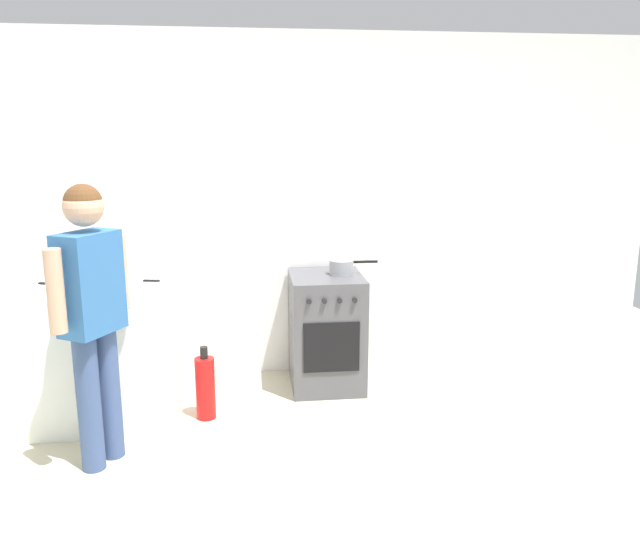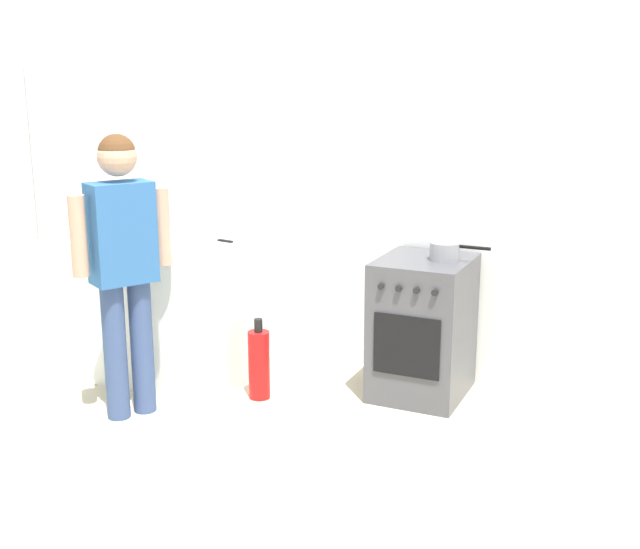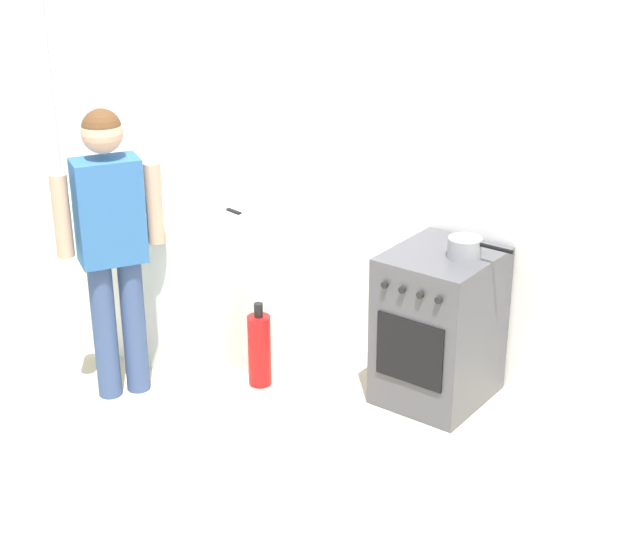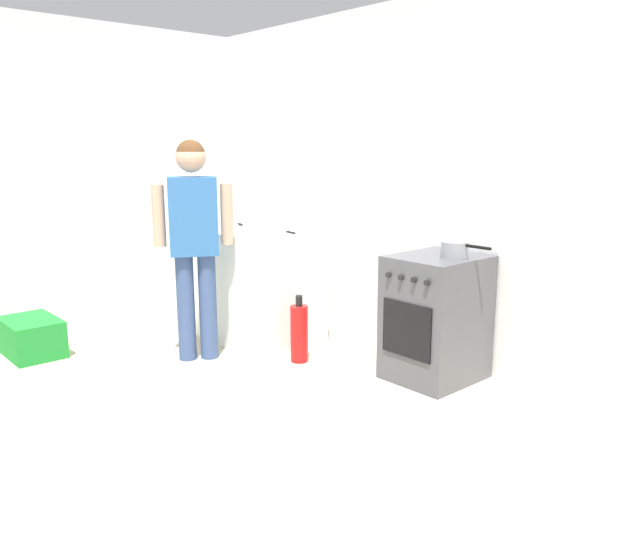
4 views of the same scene
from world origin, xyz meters
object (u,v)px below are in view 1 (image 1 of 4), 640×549
fire_extinguisher (205,387)px  knife_paring (147,281)px  oven_left (326,331)px  knife_chef (4,292)px  knife_carving (34,283)px  pot (342,267)px  person (91,303)px

fire_extinguisher → knife_paring: bearing=150.1°
oven_left → knife_chef: knife_chef is taller
knife_paring → fire_extinguisher: bearing=-29.9°
knife_carving → fire_extinguisher: bearing=-12.2°
oven_left → pot: pot is taller
person → pot: bearing=33.3°
pot → knife_chef: size_ratio=1.24×
pot → person: 1.85m
oven_left → knife_carving: knife_carving is taller
knife_carving → person: person is taller
knife_carving → person: (0.55, -0.76, 0.05)m
knife_chef → fire_extinguisher: size_ratio=0.58×
pot → knife_paring: bearing=-168.3°
knife_chef → knife_paring: (0.83, 0.22, 0.00)m
oven_left → knife_carving: bearing=-173.1°
oven_left → person: 1.82m
knife_chef → person: bearing=-38.5°
pot → knife_chef: bearing=-167.2°
pot → knife_carving: (-2.09, -0.26, -0.00)m
oven_left → pot: 0.49m
pot → knife_carving: bearing=-173.0°
pot → fire_extinguisher: size_ratio=0.72×
oven_left → knife_carving: 2.04m
pot → knife_chef: 2.25m
knife_paring → person: (-0.18, -0.73, 0.05)m
knife_chef → fire_extinguisher: 1.39m
knife_paring → person: bearing=-104.1°
person → oven_left: bearing=35.0°
knife_paring → oven_left: bearing=12.0°
oven_left → knife_paring: 1.36m
knife_chef → knife_paring: same height
knife_chef → person: size_ratio=0.18×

